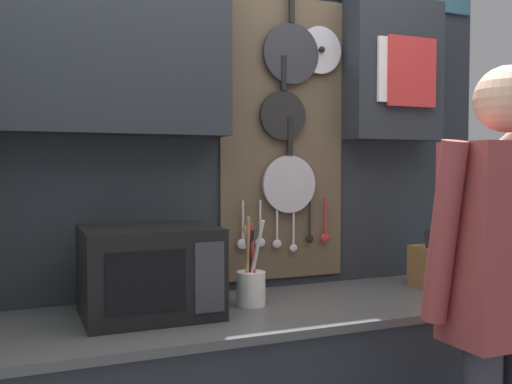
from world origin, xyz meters
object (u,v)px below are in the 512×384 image
microwave (150,271)px  person (502,283)px  knife_block (428,266)px  utensil_crock (251,284)px

microwave → person: size_ratio=0.27×
knife_block → utensil_crock: size_ratio=0.77×
microwave → utensil_crock: utensil_crock is taller
knife_block → utensil_crock: (-0.85, -0.00, -0.01)m
knife_block → microwave: bearing=-180.0°
utensil_crock → person: 0.89m
knife_block → person: size_ratio=0.15×
knife_block → person: person is taller
microwave → knife_block: microwave is taller
microwave → utensil_crock: 0.40m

